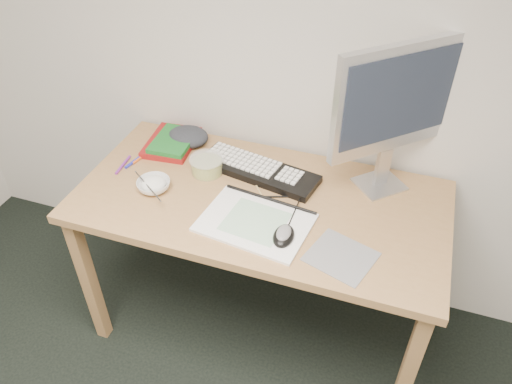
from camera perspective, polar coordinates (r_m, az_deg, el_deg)
desk at (r=1.94m, az=0.44°, el=-2.55°), size 1.40×0.70×0.75m
mousepad at (r=1.69m, az=9.68°, el=-7.29°), size 0.25×0.24×0.00m
sketchpad at (r=1.78m, az=-0.10°, el=-3.50°), size 0.41×0.32×0.01m
keyboard at (r=2.00m, az=0.30°, el=2.48°), size 0.51×0.25×0.03m
monitor at (r=1.81m, az=15.64°, el=9.79°), size 0.38×0.37×0.58m
mouse at (r=1.70m, az=3.19°, el=-4.73°), size 0.08×0.12×0.04m
rice_bowl at (r=1.95m, az=-11.61°, el=0.75°), size 0.13×0.13×0.04m
chopsticks at (r=1.92m, az=-12.26°, el=0.66°), size 0.18×0.14×0.02m
fruit_tub at (r=2.01m, az=-5.64°, el=3.05°), size 0.14×0.14×0.07m
book_red at (r=2.20m, az=-9.61°, el=5.59°), size 0.22×0.28×0.03m
book_green at (r=2.17m, az=-9.37°, el=5.82°), size 0.17×0.23×0.02m
cloth_lump at (r=2.19m, az=-7.77°, el=6.28°), size 0.17×0.15×0.06m
pencil_pink at (r=1.96m, az=0.94°, el=1.18°), size 0.15×0.09×0.01m
pencil_tan at (r=1.91m, az=0.46°, el=-0.03°), size 0.10×0.13×0.01m
pencil_black at (r=1.89m, az=2.90°, el=-0.54°), size 0.18×0.07×0.01m
marker_blue at (r=2.13m, az=-13.53°, el=3.60°), size 0.04×0.13×0.01m
marker_orange at (r=2.15m, az=-12.84°, el=4.01°), size 0.04×0.12×0.01m
marker_purple at (r=2.12m, az=-14.96°, el=3.03°), size 0.02×0.13×0.01m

